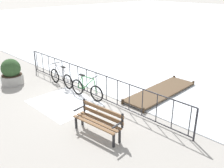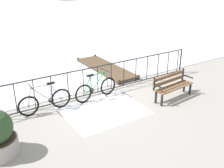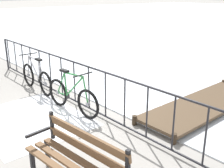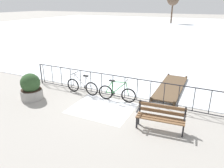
{
  "view_description": "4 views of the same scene",
  "coord_description": "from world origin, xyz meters",
  "px_view_note": "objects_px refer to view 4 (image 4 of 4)",
  "views": [
    {
      "loc": [
        7.07,
        -5.92,
        4.18
      ],
      "look_at": [
        1.16,
        0.01,
        0.82
      ],
      "focal_mm": 39.48,
      "sensor_mm": 36.0,
      "label": 1
    },
    {
      "loc": [
        -4.07,
        -7.59,
        4.0
      ],
      "look_at": [
        0.32,
        -0.89,
        0.69
      ],
      "focal_mm": 42.18,
      "sensor_mm": 36.0,
      "label": 2
    },
    {
      "loc": [
        4.98,
        -3.39,
        2.6
      ],
      "look_at": [
        1.0,
        0.06,
        0.82
      ],
      "focal_mm": 44.24,
      "sensor_mm": 36.0,
      "label": 3
    },
    {
      "loc": [
        3.56,
        -8.14,
        4.07
      ],
      "look_at": [
        -0.04,
        -0.6,
        0.89
      ],
      "focal_mm": 34.46,
      "sensor_mm": 36.0,
      "label": 4
    }
  ],
  "objects_px": {
    "bicycle_second": "(82,86)",
    "park_bench": "(161,115)",
    "bicycle_near_railing": "(117,93)",
    "planter_with_shrub": "(31,87)"
  },
  "relations": [
    {
      "from": "bicycle_near_railing",
      "to": "bicycle_second",
      "type": "bearing_deg",
      "value": 178.7
    },
    {
      "from": "bicycle_near_railing",
      "to": "bicycle_second",
      "type": "distance_m",
      "value": 1.81
    },
    {
      "from": "bicycle_near_railing",
      "to": "bicycle_second",
      "type": "relative_size",
      "value": 1.0
    },
    {
      "from": "bicycle_second",
      "to": "park_bench",
      "type": "height_order",
      "value": "bicycle_second"
    },
    {
      "from": "park_bench",
      "to": "planter_with_shrub",
      "type": "bearing_deg",
      "value": -179.61
    },
    {
      "from": "bicycle_near_railing",
      "to": "park_bench",
      "type": "distance_m",
      "value": 2.65
    },
    {
      "from": "bicycle_second",
      "to": "park_bench",
      "type": "relative_size",
      "value": 1.05
    },
    {
      "from": "bicycle_near_railing",
      "to": "park_bench",
      "type": "height_order",
      "value": "bicycle_near_railing"
    },
    {
      "from": "bicycle_near_railing",
      "to": "park_bench",
      "type": "bearing_deg",
      "value": -31.64
    },
    {
      "from": "bicycle_near_railing",
      "to": "park_bench",
      "type": "relative_size",
      "value": 1.04
    }
  ]
}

